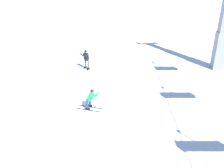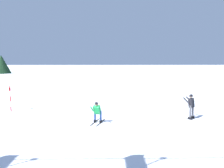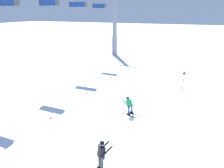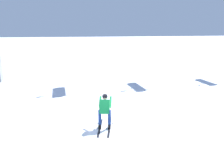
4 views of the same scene
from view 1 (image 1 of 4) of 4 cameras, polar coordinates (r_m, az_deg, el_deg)
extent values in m
plane|color=white|center=(17.05, -4.35, -5.88)|extent=(260.00, 260.00, 0.00)
cube|color=black|center=(17.49, -4.80, -4.97)|extent=(0.61, 1.74, 0.01)
cube|color=black|center=(17.45, -4.81, -4.73)|extent=(0.19, 0.30, 0.16)
cylinder|color=navy|center=(17.25, -4.86, -3.58)|extent=(0.13, 0.13, 0.65)
cube|color=black|center=(17.17, -5.30, -5.64)|extent=(0.61, 1.74, 0.01)
cube|color=black|center=(17.13, -5.31, -5.40)|extent=(0.19, 0.30, 0.16)
cylinder|color=navy|center=(16.92, -5.36, -4.23)|extent=(0.13, 0.13, 0.65)
cube|color=green|center=(16.83, -4.73, -2.75)|extent=(0.55, 0.60, 0.65)
sphere|color=tan|center=(16.60, -4.35, -1.63)|extent=(0.21, 0.21, 0.21)
sphere|color=black|center=(16.58, -4.35, -1.52)|extent=(0.23, 0.23, 0.23)
cylinder|color=green|center=(16.85, -3.37, -2.23)|extent=(0.22, 0.49, 0.43)
cylinder|color=gray|center=(17.17, -3.15, -3.90)|extent=(0.04, 0.48, 1.11)
cylinder|color=black|center=(17.45, -3.61, -4.83)|extent=(0.07, 0.07, 0.01)
cylinder|color=green|center=(16.48, -3.92, -2.95)|extent=(0.22, 0.49, 0.43)
cylinder|color=gray|center=(16.72, -3.80, -4.81)|extent=(0.26, 0.42, 1.11)
cylinder|color=black|center=(16.94, -4.37, -5.90)|extent=(0.07, 0.07, 0.01)
cube|color=gray|center=(24.46, 22.27, 6.67)|extent=(0.86, 0.86, 3.30)
cube|color=white|center=(23.13, -5.11, 3.14)|extent=(1.18, 1.19, 0.01)
cube|color=black|center=(23.09, -5.12, 3.34)|extent=(0.28, 0.28, 0.16)
cylinder|color=#4C4C51|center=(22.90, -5.17, 4.51)|extent=(0.13, 0.13, 0.85)
cube|color=white|center=(23.42, -5.74, 3.41)|extent=(1.18, 1.19, 0.01)
cube|color=black|center=(23.38, -5.75, 3.61)|extent=(0.28, 0.28, 0.16)
cylinder|color=#4C4C51|center=(23.20, -5.80, 4.76)|extent=(0.13, 0.13, 0.85)
cube|color=black|center=(22.82, -5.63, 5.94)|extent=(0.54, 0.54, 0.66)
sphere|color=beige|center=(22.65, -5.76, 6.98)|extent=(0.23, 0.23, 0.23)
sphere|color=black|center=(22.63, -5.76, 7.06)|extent=(0.25, 0.25, 0.25)
cylinder|color=black|center=(22.44, -5.80, 5.99)|extent=(0.42, 0.42, 0.45)
cylinder|color=gray|center=(22.65, -5.74, 4.17)|extent=(0.35, 0.22, 1.22)
cylinder|color=black|center=(22.92, -5.27, 3.03)|extent=(0.07, 0.07, 0.01)
cylinder|color=black|center=(22.79, -6.53, 6.26)|extent=(0.42, 0.42, 0.45)
cylinder|color=gray|center=(23.05, -6.61, 4.53)|extent=(0.22, 0.35, 1.22)
cylinder|color=black|center=(23.39, -6.28, 3.47)|extent=(0.07, 0.07, 0.01)
camera|label=2|loc=(20.49, 38.64, 7.10)|focal=34.71mm
camera|label=3|loc=(29.91, -13.11, 23.11)|focal=34.19mm
camera|label=4|loc=(19.90, -30.23, 8.31)|focal=34.74mm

